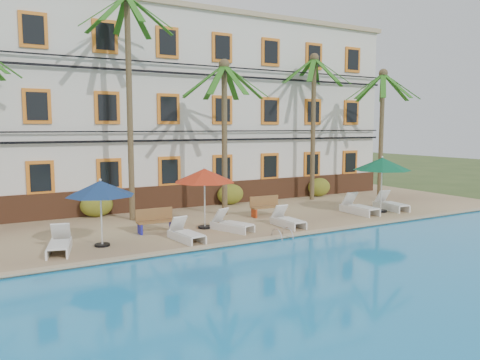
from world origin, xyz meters
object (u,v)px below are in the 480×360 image
umbrella_red (204,176)px  lounger_e (359,207)px  palm_c (224,115)px  umbrella_green (382,164)px  lounger_d (287,220)px  lounger_c (231,224)px  bench_right (266,206)px  palm_b (129,78)px  lounger_f (390,204)px  palm_d (313,107)px  lounger_a (59,244)px  bench_left (156,220)px  umbrella_blue (100,189)px  lounger_b (186,233)px  palm_e (382,116)px  pool_ladder (282,238)px

umbrella_red → lounger_e: bearing=-5.1°
palm_c → lounger_e: bearing=-27.0°
umbrella_green → lounger_d: bearing=-175.3°
lounger_c → lounger_e: bearing=2.0°
bench_right → lounger_c: bearing=-146.1°
palm_b → lounger_f: (11.97, -3.85, -5.90)m
palm_d → lounger_a: (-14.33, -4.86, -4.92)m
palm_b → palm_c: 4.52m
umbrella_green → bench_left: 11.22m
umbrella_blue → umbrella_green: umbrella_green is taller
umbrella_blue → lounger_d: (7.47, -0.52, -1.73)m
lounger_b → bench_left: (-0.47, 1.90, 0.20)m
umbrella_red → lounger_b: size_ratio=1.37×
palm_d → lounger_e: 6.75m
palm_e → pool_ladder: size_ratio=9.90×
palm_c → lounger_b: (-3.59, -3.79, -4.37)m
palm_c → palm_e: size_ratio=0.98×
palm_b → lounger_e: (9.84, -3.85, -5.88)m
palm_b → pool_ladder: 9.51m
lounger_c → bench_left: size_ratio=1.29×
umbrella_red → lounger_e: (7.77, -0.70, -1.84)m
palm_d → lounger_f: (1.33, -4.58, -4.91)m
bench_left → umbrella_red: bearing=-9.2°
palm_e → palm_d: bearing=155.6°
bench_left → lounger_d: bearing=-18.5°
lounger_b → bench_left: size_ratio=1.22×
palm_d → umbrella_green: (0.44, -4.79, -2.88)m
lounger_e → bench_left: size_ratio=1.38×
palm_e → lounger_a: palm_e is taller
umbrella_blue → lounger_b: umbrella_blue is taller
lounger_c → bench_right: bench_right is taller
bench_left → bench_right: (5.57, 0.66, 0.00)m
umbrella_green → lounger_e: size_ratio=1.31×
bench_left → bench_right: size_ratio=0.99×
palm_b → lounger_b: palm_b is taller
palm_b → palm_e: palm_b is taller
bench_left → lounger_a: bearing=-161.1°
palm_c → pool_ladder: size_ratio=9.67×
palm_b → palm_d: (10.64, 0.73, -0.99)m
palm_d → palm_e: (3.61, -1.64, -0.46)m
bench_right → lounger_e: bearing=-21.9°
palm_b → pool_ladder: size_ratio=13.32×
lounger_c → umbrella_red: bearing=127.4°
lounger_c → umbrella_green: bearing=0.3°
lounger_d → bench_left: (-5.11, 1.71, 0.19)m
lounger_b → lounger_e: (9.28, 0.89, 0.04)m
palm_d → lounger_e: bearing=-99.9°
palm_b → lounger_a: (-3.69, -4.12, -5.91)m
umbrella_red → lounger_b: bearing=-133.7°
lounger_d → bench_left: bearing=161.5°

